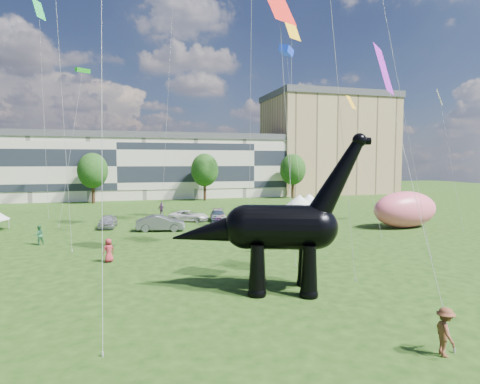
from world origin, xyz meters
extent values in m
plane|color=#16330C|center=(0.00, 0.00, 0.00)|extent=(220.00, 220.00, 0.00)
cube|color=beige|center=(-8.00, 62.00, 6.00)|extent=(78.00, 11.00, 12.00)
cube|color=tan|center=(40.00, 65.00, 11.00)|extent=(28.00, 18.00, 22.00)
cylinder|color=#382314|center=(-12.00, 53.00, 1.60)|extent=(0.56, 0.56, 3.20)
ellipsoid|color=#14380F|center=(-12.00, 53.00, 6.32)|extent=(5.20, 5.20, 6.24)
cylinder|color=#382314|center=(8.00, 53.00, 1.60)|extent=(0.56, 0.56, 3.20)
ellipsoid|color=#14380F|center=(8.00, 53.00, 6.32)|extent=(5.20, 5.20, 6.24)
cylinder|color=#382314|center=(26.00, 53.00, 1.60)|extent=(0.56, 0.56, 3.20)
ellipsoid|color=#14380F|center=(26.00, 53.00, 6.32)|extent=(5.20, 5.20, 6.24)
cone|color=black|center=(0.71, -1.47, 1.41)|extent=(1.24, 1.24, 2.81)
sphere|color=black|center=(0.71, -1.47, 0.17)|extent=(1.03, 1.03, 1.03)
cone|color=black|center=(1.39, 0.48, 1.41)|extent=(1.24, 1.24, 2.81)
sphere|color=black|center=(1.39, 0.48, 0.17)|extent=(1.03, 1.03, 1.03)
cone|color=black|center=(3.37, -2.40, 1.41)|extent=(1.24, 1.24, 2.81)
sphere|color=black|center=(3.37, -2.40, 0.17)|extent=(1.03, 1.03, 1.03)
cone|color=black|center=(4.05, -0.45, 1.41)|extent=(1.24, 1.24, 2.81)
sphere|color=black|center=(4.05, -0.45, 0.17)|extent=(1.03, 1.03, 1.03)
cylinder|color=black|center=(2.29, -0.93, 3.66)|extent=(4.56, 3.69, 2.53)
sphere|color=black|center=(0.43, -0.28, 3.66)|extent=(2.53, 2.53, 2.53)
sphere|color=black|center=(4.15, -1.58, 3.66)|extent=(2.44, 2.44, 2.44)
cone|color=black|center=(5.23, -1.96, 6.38)|extent=(3.80, 2.50, 4.97)
sphere|color=black|center=(6.31, -2.34, 8.53)|extent=(0.79, 0.79, 0.79)
cylinder|color=black|center=(6.58, -2.43, 8.48)|extent=(0.76, 0.61, 0.41)
cone|color=black|center=(-1.40, 0.36, 3.35)|extent=(5.33, 3.50, 2.76)
imported|color=silver|center=(-8.28, 24.66, 0.72)|extent=(2.17, 4.41, 1.45)
imported|color=slate|center=(-2.76, 20.93, 0.83)|extent=(5.30, 2.65, 1.67)
imported|color=silver|center=(1.14, 27.04, 0.68)|extent=(5.39, 4.05, 1.36)
imported|color=#595960|center=(4.76, 26.70, 0.67)|extent=(2.60, 4.83, 1.33)
cube|color=white|center=(16.51, 28.41, 1.19)|extent=(3.62, 3.62, 0.13)
cone|color=white|center=(16.51, 28.41, 2.06)|extent=(4.58, 4.58, 1.63)
cylinder|color=#999999|center=(15.18, 26.72, 0.60)|extent=(0.07, 0.07, 1.19)
cylinder|color=#999999|center=(18.20, 27.08, 0.60)|extent=(0.07, 0.07, 1.19)
cylinder|color=#999999|center=(14.82, 29.74, 0.60)|extent=(0.07, 0.07, 1.19)
cylinder|color=#999999|center=(17.84, 30.10, 0.60)|extent=(0.07, 0.07, 1.19)
cube|color=white|center=(19.54, 31.69, 1.11)|extent=(3.64, 3.64, 0.12)
cone|color=white|center=(19.54, 31.69, 1.92)|extent=(4.61, 4.61, 1.51)
cylinder|color=#999999|center=(18.50, 29.99, 0.55)|extent=(0.06, 0.06, 1.11)
cylinder|color=#999999|center=(21.24, 30.64, 0.55)|extent=(0.06, 0.06, 1.11)
cylinder|color=#999999|center=(17.84, 32.74, 0.55)|extent=(0.06, 0.06, 1.11)
cylinder|color=#999999|center=(20.59, 33.39, 0.55)|extent=(0.06, 0.06, 1.11)
cylinder|color=#999999|center=(-18.75, 26.98, 0.58)|extent=(0.06, 0.06, 1.16)
ellipsoid|color=#F9617C|center=(23.75, 15.90, 2.03)|extent=(8.53, 4.94, 4.07)
imported|color=brown|center=(5.44, -9.87, 0.93)|extent=(1.02, 1.36, 1.87)
imported|color=#273F91|center=(4.33, 8.40, 0.89)|extent=(0.66, 0.44, 1.79)
imported|color=#69316E|center=(-1.72, 32.83, 0.93)|extent=(1.12, 1.07, 1.86)
imported|color=black|center=(15.41, 20.76, 0.79)|extent=(1.53, 0.71, 1.59)
imported|color=#A22833|center=(-7.47, 8.50, 0.88)|extent=(1.02, 0.92, 1.76)
imported|color=#2C6F43|center=(-13.70, 16.63, 0.87)|extent=(1.04, 0.95, 1.73)
imported|color=#2F5B76|center=(18.63, 34.28, 0.94)|extent=(0.54, 0.74, 1.89)
imported|color=brown|center=(10.34, 15.08, 0.88)|extent=(1.23, 0.82, 1.77)
plane|color=white|center=(27.65, 15.71, 14.51)|extent=(1.75, 1.90, 1.85)
cube|color=#1538E4|center=(19.34, 40.55, 25.50)|extent=(3.49, 3.82, 1.39)
plane|color=green|center=(-17.59, 41.53, 28.68)|extent=(1.86, 2.74, 2.59)
plane|color=purple|center=(7.84, -2.22, 12.46)|extent=(2.57, 2.45, 2.66)
plane|color=red|center=(4.66, 5.81, 18.52)|extent=(3.48, 2.72, 2.77)
plane|color=#F8B10D|center=(13.01, 23.28, 23.08)|extent=(3.23, 2.53, 2.84)
plane|color=#F8A914|center=(15.36, 13.71, 13.21)|extent=(1.64, 1.51, 1.35)
cube|color=#179717|center=(-11.08, 31.18, 18.47)|extent=(1.83, 1.48, 0.66)
camera|label=1|loc=(-5.98, -21.93, 7.35)|focal=30.00mm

